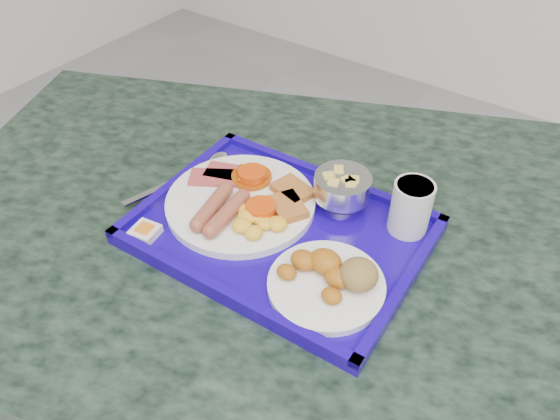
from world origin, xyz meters
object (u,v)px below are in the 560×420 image
at_px(table, 276,293).
at_px(juice_cup, 411,206).
at_px(main_plate, 244,202).
at_px(fruit_bowl, 342,187).
at_px(bread_plate, 331,279).
at_px(tray, 280,232).

distance_m(table, juice_cup, 0.32).
distance_m(main_plate, fruit_bowl, 0.16).
bearing_deg(bread_plate, fruit_bowl, 115.86).
distance_m(tray, bread_plate, 0.14).
relative_size(main_plate, bread_plate, 1.48).
bearing_deg(fruit_bowl, table, -136.89).
relative_size(table, tray, 3.14).
relative_size(tray, fruit_bowl, 4.89).
distance_m(tray, fruit_bowl, 0.12).
xyz_separation_m(table, tray, (0.03, -0.03, 0.20)).
bearing_deg(table, juice_cup, 25.22).
xyz_separation_m(tray, bread_plate, (0.12, -0.05, 0.02)).
xyz_separation_m(fruit_bowl, juice_cup, (0.11, 0.02, 0.00)).
bearing_deg(main_plate, juice_cup, 24.92).
height_order(tray, juice_cup, juice_cup).
height_order(fruit_bowl, juice_cup, juice_cup).
xyz_separation_m(main_plate, juice_cup, (0.23, 0.11, 0.03)).
bearing_deg(tray, main_plate, 174.66).
xyz_separation_m(main_plate, fruit_bowl, (0.12, 0.09, 0.03)).
relative_size(tray, bread_plate, 2.70).
relative_size(table, main_plate, 5.75).
bearing_deg(main_plate, table, 23.70).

